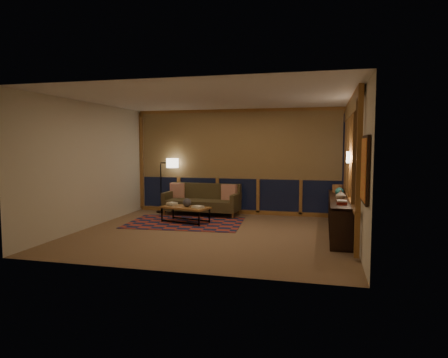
% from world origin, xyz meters
% --- Properties ---
extents(floor, '(5.50, 5.00, 0.01)m').
position_xyz_m(floor, '(0.00, 0.00, 0.00)').
color(floor, '#9F7F61').
rests_on(floor, ground).
extents(ceiling, '(5.50, 5.00, 0.01)m').
position_xyz_m(ceiling, '(0.00, 0.00, 2.70)').
color(ceiling, silver).
rests_on(ceiling, walls).
extents(walls, '(5.51, 5.01, 2.70)m').
position_xyz_m(walls, '(0.00, 0.00, 1.35)').
color(walls, beige).
rests_on(walls, floor).
extents(window_wall_back, '(5.30, 0.16, 2.60)m').
position_xyz_m(window_wall_back, '(0.00, 2.43, 1.35)').
color(window_wall_back, '#A66D36').
rests_on(window_wall_back, walls).
extents(window_wall_right, '(0.16, 3.70, 2.60)m').
position_xyz_m(window_wall_right, '(2.68, 0.60, 1.35)').
color(window_wall_right, '#A66D36').
rests_on(window_wall_right, walls).
extents(wall_art, '(0.06, 0.74, 0.94)m').
position_xyz_m(wall_art, '(2.71, -1.85, 1.45)').
color(wall_art, red).
rests_on(wall_art, walls).
extents(wall_sconce, '(0.12, 0.18, 0.22)m').
position_xyz_m(wall_sconce, '(2.62, 0.45, 1.55)').
color(wall_sconce, beige).
rests_on(wall_sconce, walls).
extents(sofa, '(1.94, 0.86, 0.78)m').
position_xyz_m(sofa, '(-0.84, 2.00, 0.39)').
color(sofa, '#4D402B').
rests_on(sofa, floor).
extents(pillow_left, '(0.40, 0.16, 0.39)m').
position_xyz_m(pillow_left, '(-1.58, 2.23, 0.58)').
color(pillow_left, '#B93417').
rests_on(pillow_left, sofa).
extents(pillow_right, '(0.42, 0.20, 0.40)m').
position_xyz_m(pillow_right, '(-0.16, 2.15, 0.59)').
color(pillow_right, '#B93417').
rests_on(pillow_right, sofa).
extents(area_rug, '(2.69, 1.90, 0.01)m').
position_xyz_m(area_rug, '(-0.90, 0.90, 0.01)').
color(area_rug, '#A13827').
rests_on(area_rug, floor).
extents(coffee_table, '(1.22, 0.80, 0.37)m').
position_xyz_m(coffee_table, '(-0.90, 0.93, 0.19)').
color(coffee_table, '#A66D36').
rests_on(coffee_table, floor).
extents(book_stack_a, '(0.31, 0.29, 0.07)m').
position_xyz_m(book_stack_a, '(-1.27, 1.05, 0.41)').
color(book_stack_a, silver).
rests_on(book_stack_a, coffee_table).
extents(book_stack_b, '(0.28, 0.25, 0.05)m').
position_xyz_m(book_stack_b, '(-0.57, 0.82, 0.40)').
color(book_stack_b, silver).
rests_on(book_stack_b, coffee_table).
extents(ceramic_pot, '(0.27, 0.27, 0.20)m').
position_xyz_m(ceramic_pot, '(-0.87, 0.94, 0.47)').
color(ceramic_pot, black).
rests_on(ceramic_pot, coffee_table).
extents(floor_lamp, '(0.48, 0.32, 1.44)m').
position_xyz_m(floor_lamp, '(-2.02, 2.15, 0.72)').
color(floor_lamp, black).
rests_on(floor_lamp, floor).
extents(bookshelf, '(0.40, 2.92, 0.73)m').
position_xyz_m(bookshelf, '(2.49, 0.62, 0.36)').
color(bookshelf, black).
rests_on(bookshelf, floor).
extents(basket, '(0.23, 0.23, 0.17)m').
position_xyz_m(basket, '(2.47, 1.55, 0.81)').
color(basket, '#915F3D').
rests_on(basket, bookshelf).
extents(teal_bowl, '(0.22, 0.22, 0.18)m').
position_xyz_m(teal_bowl, '(2.49, 0.93, 0.82)').
color(teal_bowl, '#1D6162').
rests_on(teal_bowl, bookshelf).
extents(vase, '(0.20, 0.20, 0.20)m').
position_xyz_m(vase, '(2.49, 0.22, 0.83)').
color(vase, tan).
rests_on(vase, bookshelf).
extents(shelf_book_stack, '(0.22, 0.28, 0.07)m').
position_xyz_m(shelf_book_stack, '(2.49, -0.28, 0.77)').
color(shelf_book_stack, silver).
rests_on(shelf_book_stack, bookshelf).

